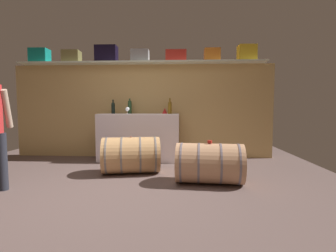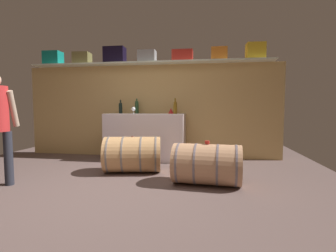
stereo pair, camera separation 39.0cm
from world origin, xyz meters
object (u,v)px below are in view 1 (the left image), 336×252
work_cabinet (139,137)px  wine_barrel_far (131,155)px  red_funnel (165,111)px  toolcase_olive (72,57)px  toolcase_red (176,56)px  toolcase_orange (212,55)px  wine_bottle_green (130,107)px  tasting_cup (210,142)px  wine_bottle_dark (113,108)px  wine_glass (127,109)px  wine_bottle_amber (170,107)px  toolcase_yellow (247,53)px  wine_barrel_near (209,163)px  toolcase_grey (140,56)px  toolcase_black (106,54)px  toolcase_teal (40,56)px

work_cabinet → wine_barrel_far: work_cabinet is taller
red_funnel → toolcase_olive: bearing=178.4°
toolcase_red → toolcase_olive: bearing=179.1°
toolcase_orange → work_cabinet: size_ratio=0.20×
wine_bottle_green → tasting_cup: size_ratio=4.75×
toolcase_red → toolcase_orange: (0.73, 0.00, 0.01)m
wine_bottle_dark → wine_glass: bearing=-33.3°
wine_bottle_dark → tasting_cup: (1.80, -1.61, -0.47)m
toolcase_olive → tasting_cup: (2.70, -1.72, -1.53)m
tasting_cup → wine_bottle_green: bearing=131.1°
wine_bottle_amber → wine_barrel_far: wine_bottle_amber is taller
toolcase_yellow → tasting_cup: bearing=-120.9°
wine_barrel_near → toolcase_grey: bearing=130.6°
wine_bottle_dark → wine_glass: 0.42m
wine_bottle_dark → red_funnel: bearing=3.2°
toolcase_grey → toolcase_red: toolcase_grey is taller
tasting_cup → toolcase_black: bearing=138.7°
wine_bottle_green → red_funnel: wine_bottle_green is taller
toolcase_grey → wine_glass: 1.16m
toolcase_red → wine_barrel_near: size_ratio=0.43×
wine_barrel_near → wine_glass: bearing=141.2°
toolcase_black → toolcase_yellow: (2.87, 0.00, -0.01)m
toolcase_teal → tasting_cup: toolcase_teal is taller
wine_bottle_green → wine_bottle_dark: bearing=-165.7°
wine_bottle_green → wine_bottle_amber: wine_bottle_green is taller
wine_bottle_dark → wine_bottle_amber: bearing=-7.1°
toolcase_black → wine_glass: 1.29m
wine_barrel_near → tasting_cup: bearing=4.6°
toolcase_orange → toolcase_olive: bearing=-178.6°
toolcase_black → tasting_cup: (1.96, -1.72, -1.58)m
toolcase_orange → work_cabinet: toolcase_orange is taller
toolcase_olive → wine_bottle_green: bearing=-6.0°
toolcase_olive → wine_glass: (1.24, -0.34, -1.09)m
wine_bottle_green → tasting_cup: bearing=-48.9°
tasting_cup → wine_bottle_dark: bearing=138.3°
toolcase_teal → wine_bottle_dark: toolcase_teal is taller
work_cabinet → wine_barrel_near: 1.97m
wine_bottle_green → toolcase_olive: bearing=178.5°
toolcase_olive → wine_barrel_near: bearing=-37.1°
toolcase_olive → toolcase_orange: (2.92, 0.00, 0.00)m
toolcase_olive → toolcase_black: size_ratio=0.79×
toolcase_red → wine_glass: 1.48m
toolcase_yellow → wine_barrel_near: (-0.91, -1.72, -1.87)m
toolcase_grey → wine_barrel_far: bearing=-88.5°
toolcase_red → red_funnel: 1.14m
toolcase_teal → wine_bottle_dark: size_ratio=1.28×
wine_bottle_dark → toolcase_teal: bearing=175.8°
toolcase_olive → toolcase_black: toolcase_black is taller
toolcase_olive → tasting_cup: toolcase_olive is taller
toolcase_olive → tasting_cup: bearing=-37.1°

